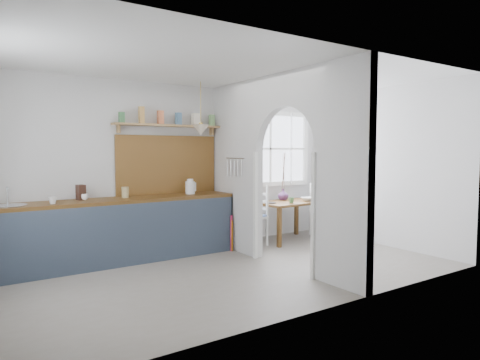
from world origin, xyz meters
TOP-DOWN VIEW (x-y plane):
  - floor at (0.00, 0.00)m, footprint 5.80×3.20m
  - ceiling at (0.00, 0.00)m, footprint 5.80×3.20m
  - walls at (0.00, 0.00)m, footprint 5.81×3.21m
  - partition at (0.70, 0.06)m, footprint 0.12×3.20m
  - nook_window at (1.80, 1.56)m, footprint 1.76×0.10m
  - counter at (-1.13, 1.33)m, footprint 3.50×0.60m
  - sink at (-2.43, 1.30)m, footprint 0.40×0.40m
  - backsplash at (-0.20, 1.58)m, footprint 1.65×0.03m
  - shelf at (-0.20, 1.49)m, footprint 1.75×0.20m
  - pendant_lamp at (0.15, 1.15)m, footprint 0.26×0.26m
  - utensil_rail at (0.61, 0.90)m, footprint 0.02×0.50m
  - dining_table at (1.84, 1.09)m, footprint 1.13×0.78m
  - chair_left at (1.01, 1.10)m, footprint 0.57×0.57m
  - chair_right at (2.66, 1.00)m, footprint 0.52×0.52m
  - kettle at (0.04, 1.31)m, footprint 0.24×0.22m
  - mug_a at (-1.96, 1.17)m, footprint 0.12×0.12m
  - mug_b at (-1.52, 1.38)m, footprint 0.13×0.13m
  - knife_block at (-1.56, 1.41)m, footprint 0.11×0.14m
  - jar at (-0.97, 1.33)m, footprint 0.12×0.12m
  - towel_magenta at (0.58, 0.97)m, footprint 0.02×0.03m
  - towel_orange at (0.58, 0.96)m, footprint 0.02×0.03m
  - bowl at (2.20, 0.97)m, footprint 0.32×0.32m
  - table_cup at (1.73, 0.89)m, footprint 0.11×0.11m
  - plate at (1.43, 1.08)m, footprint 0.23×0.23m
  - vase at (1.91, 1.31)m, footprint 0.22×0.22m

SIDE VIEW (x-z plane):
  - floor at x=0.00m, z-range -0.01..0.01m
  - towel_orange at x=0.58m, z-range 0.01..0.49m
  - towel_magenta at x=0.58m, z-range -0.01..0.56m
  - dining_table at x=1.84m, z-range 0.00..0.68m
  - counter at x=-1.13m, z-range 0.01..0.91m
  - chair_right at x=2.66m, z-range 0.00..0.96m
  - chair_left at x=1.01m, z-range 0.00..1.01m
  - plate at x=1.43m, z-range 0.68..0.70m
  - bowl at x=2.20m, z-range 0.68..0.75m
  - table_cup at x=1.73m, z-range 0.68..0.78m
  - vase at x=1.91m, z-range 0.68..0.88m
  - sink at x=-2.43m, z-range 0.88..0.90m
  - mug_b at x=-1.52m, z-range 0.90..0.99m
  - mug_a at x=-1.96m, z-range 0.90..0.99m
  - jar at x=-0.97m, z-range 0.90..1.06m
  - knife_block at x=-1.56m, z-range 0.90..1.11m
  - kettle at x=0.04m, z-range 0.90..1.13m
  - walls at x=0.00m, z-range 0.00..2.60m
  - backsplash at x=-0.20m, z-range 0.90..1.80m
  - utensil_rail at x=0.61m, z-range 1.44..1.46m
  - partition at x=0.70m, z-range 0.15..2.75m
  - nook_window at x=1.80m, z-range 0.95..2.25m
  - pendant_lamp at x=0.15m, z-range 1.80..1.96m
  - shelf at x=-0.20m, z-range 1.89..2.10m
  - ceiling at x=0.00m, z-range 2.60..2.60m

